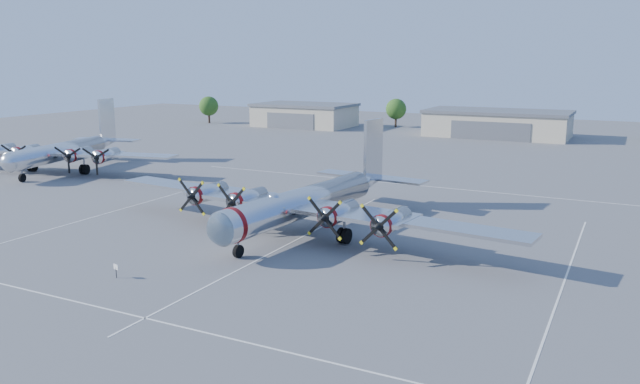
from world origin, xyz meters
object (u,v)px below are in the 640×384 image
at_px(hangar_center, 497,123).
at_px(main_bomber_b29, 309,230).
at_px(hangar_west, 305,115).
at_px(tree_west, 396,109).
at_px(bomber_west, 66,171).
at_px(info_placard, 116,268).
at_px(tree_far_west, 209,106).

distance_m(hangar_center, main_bomber_b29, 81.73).
bearing_deg(hangar_center, hangar_west, 180.00).
distance_m(hangar_center, tree_west, 26.30).
bearing_deg(bomber_west, main_bomber_b29, -26.48).
relative_size(hangar_west, info_placard, 22.11).
bearing_deg(tree_far_west, bomber_west, -69.92).
distance_m(hangar_west, hangar_center, 45.00).
xyz_separation_m(tree_far_west, bomber_west, (23.95, -65.51, -4.22)).
bearing_deg(tree_far_west, hangar_center, 3.24).
bearing_deg(info_placard, main_bomber_b29, 84.34).
height_order(hangar_west, hangar_center, same).
bearing_deg(bomber_west, tree_west, 63.35).
xyz_separation_m(tree_far_west, main_bomber_b29, (69.42, -77.72, -4.22)).
bearing_deg(hangar_west, hangar_center, -0.00).
bearing_deg(main_bomber_b29, tree_far_west, 138.21).
distance_m(hangar_center, tree_far_west, 70.13).
bearing_deg(bomber_west, hangar_center, 45.01).
bearing_deg(main_bomber_b29, hangar_center, 96.03).
relative_size(hangar_west, hangar_center, 0.79).
xyz_separation_m(hangar_center, bomber_west, (-46.05, -69.47, -2.71)).
relative_size(hangar_west, tree_far_west, 3.40).
relative_size(hangar_west, tree_west, 3.40).
bearing_deg(hangar_west, main_bomber_b29, -61.46).
bearing_deg(tree_west, main_bomber_b29, -74.77).
bearing_deg(hangar_center, tree_west, 162.18).
height_order(tree_far_west, info_placard, tree_far_west).
bearing_deg(hangar_center, info_placard, -93.94).
height_order(tree_far_west, bomber_west, tree_far_west).
height_order(hangar_west, main_bomber_b29, hangar_west).
bearing_deg(tree_west, info_placard, -80.40).
relative_size(hangar_center, tree_west, 4.31).
distance_m(tree_far_west, info_placard, 114.48).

